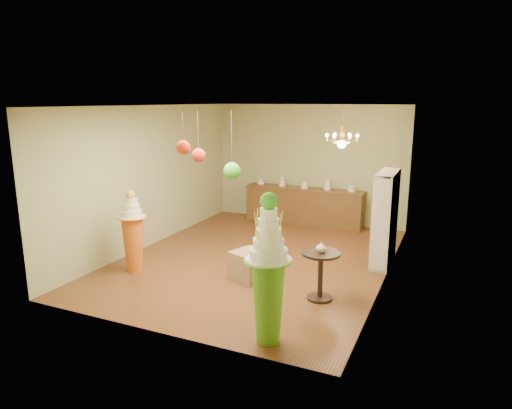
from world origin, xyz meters
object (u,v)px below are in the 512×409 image
at_px(pedestal_orange, 133,238).
at_px(pedestal_green, 268,282).
at_px(sideboard, 304,205).
at_px(round_table, 321,269).

bearing_deg(pedestal_orange, pedestal_green, -22.25).
bearing_deg(sideboard, pedestal_green, -76.18).
distance_m(pedestal_orange, round_table, 3.48).
bearing_deg(round_table, pedestal_orange, -176.20).
bearing_deg(pedestal_green, pedestal_orange, 157.75).
bearing_deg(round_table, pedestal_green, -99.22).
bearing_deg(sideboard, pedestal_orange, -111.67).
height_order(pedestal_green, sideboard, pedestal_green).
distance_m(pedestal_orange, sideboard, 4.85).
height_order(pedestal_green, pedestal_orange, pedestal_green).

